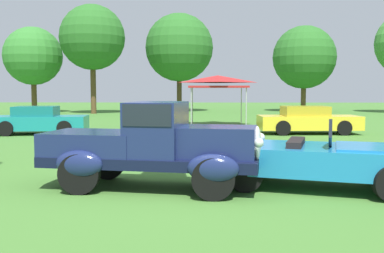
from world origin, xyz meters
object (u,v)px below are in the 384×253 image
object	(u,v)px
feature_pickup_truck	(153,145)
neighbor_convertible	(323,159)
show_car_teal	(39,121)
canopy_tent_left_field	(218,81)
show_car_yellow	(308,120)

from	to	relation	value
feature_pickup_truck	neighbor_convertible	distance (m)	3.34
feature_pickup_truck	neighbor_convertible	world-z (taller)	feature_pickup_truck
show_car_teal	canopy_tent_left_field	bearing A→B (deg)	30.54
show_car_teal	feature_pickup_truck	bearing A→B (deg)	-59.74
feature_pickup_truck	show_car_yellow	world-z (taller)	feature_pickup_truck
neighbor_convertible	show_car_teal	xyz separation A→B (m)	(-9.48, 10.47, 0.02)
neighbor_convertible	show_car_teal	bearing A→B (deg)	132.15
feature_pickup_truck	show_car_teal	world-z (taller)	feature_pickup_truck
show_car_teal	show_car_yellow	world-z (taller)	same
neighbor_convertible	show_car_teal	size ratio (longest dim) A/B	1.09
feature_pickup_truck	show_car_teal	distance (m)	12.21
neighbor_convertible	show_car_yellow	xyz separation A→B (m)	(2.31, 10.93, 0.02)
feature_pickup_truck	show_car_yellow	bearing A→B (deg)	62.87
neighbor_convertible	show_car_yellow	world-z (taller)	neighbor_convertible
show_car_teal	show_car_yellow	xyz separation A→B (m)	(11.79, 0.46, 0.00)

